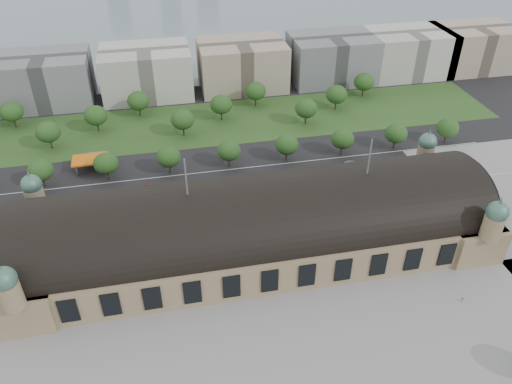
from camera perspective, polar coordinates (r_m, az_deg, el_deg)
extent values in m
plane|color=black|center=(162.90, -0.07, -6.80)|extent=(900.00, 900.00, 0.00)
cube|color=#947E5C|center=(158.96, -0.07, -5.18)|extent=(150.00, 40.00, 12.00)
cube|color=#947E5C|center=(162.78, -24.08, -7.81)|extent=(16.00, 43.00, 12.00)
cube|color=#947E5C|center=(181.70, 21.12, -2.08)|extent=(16.00, 43.00, 12.00)
cylinder|color=black|center=(155.15, -0.07, -3.49)|extent=(144.00, 37.60, 37.60)
cylinder|color=black|center=(159.58, -26.84, -5.85)|extent=(1.20, 32.00, 32.00)
cylinder|color=black|center=(180.47, 23.27, 0.21)|extent=(1.20, 32.00, 32.00)
cylinder|color=#947E5C|center=(173.15, -23.86, -0.71)|extent=(6.00, 6.00, 8.00)
sphere|color=#446D5E|center=(170.27, -24.29, 0.80)|extent=(6.40, 6.40, 6.40)
cone|color=#446D5E|center=(168.26, -24.62, 1.92)|extent=(1.00, 1.00, 2.50)
cylinder|color=#947E5C|center=(191.05, 18.73, 4.02)|extent=(6.00, 6.00, 8.00)
sphere|color=#446D5E|center=(188.44, 19.04, 5.45)|extent=(6.40, 6.40, 6.40)
cone|color=#446D5E|center=(186.63, 19.27, 6.51)|extent=(1.00, 1.00, 2.50)
cylinder|color=#947E5C|center=(141.39, -26.29, -10.49)|extent=(6.00, 6.00, 8.00)
sphere|color=#446D5E|center=(137.85, -26.87, -8.86)|extent=(6.40, 6.40, 6.40)
cylinder|color=#947E5C|center=(162.82, 25.39, -3.60)|extent=(6.00, 6.00, 8.00)
sphere|color=#446D5E|center=(159.75, 25.88, -2.05)|extent=(6.40, 6.40, 6.40)
cone|color=#446D5E|center=(157.61, 26.24, -0.89)|extent=(1.00, 1.00, 2.50)
cylinder|color=#59595B|center=(141.81, -8.02, 1.70)|extent=(0.50, 0.50, 12.00)
cylinder|color=#59595B|center=(153.66, 12.85, 3.95)|extent=(0.50, 0.50, 12.00)
cube|color=gray|center=(136.35, 8.21, -18.32)|extent=(190.00, 48.00, 0.12)
cube|color=black|center=(190.90, -8.27, -0.07)|extent=(260.00, 26.00, 0.10)
cube|color=#2A491D|center=(238.33, -8.19, 7.54)|extent=(300.00, 45.00, 0.10)
cube|color=orange|center=(210.89, -18.44, 3.55)|extent=(14.00, 9.00, 0.70)
cube|color=#59595B|center=(217.30, -17.67, 3.72)|extent=(7.00, 5.00, 3.20)
cylinder|color=#59595B|center=(215.73, -19.70, 3.23)|extent=(0.50, 0.50, 4.40)
cylinder|color=#59595B|center=(214.16, -16.81, 3.60)|extent=(0.50, 0.50, 4.40)
cylinder|color=#59595B|center=(210.29, -19.84, 2.33)|extent=(0.50, 0.50, 4.40)
cylinder|color=#59595B|center=(208.68, -16.88, 2.70)|extent=(0.50, 0.50, 4.40)
cube|color=slate|center=(431.53, -8.56, 20.09)|extent=(700.00, 320.00, 0.08)
cube|color=slate|center=(275.51, -23.00, 11.74)|extent=(45.00, 32.00, 24.00)
cube|color=beige|center=(269.88, -12.40, 13.25)|extent=(45.00, 32.00, 24.00)
cube|color=tan|center=(273.44, -1.61, 14.32)|extent=(45.00, 32.00, 24.00)
cube|color=slate|center=(285.84, 8.65, 14.88)|extent=(45.00, 32.00, 24.00)
cube|color=beige|center=(303.67, 16.97, 15.01)|extent=(45.00, 32.00, 24.00)
cube|color=tan|center=(323.98, 23.49, 14.89)|extent=(45.00, 32.00, 24.00)
cylinder|color=#2D2116|center=(207.77, -23.07, 1.09)|extent=(0.70, 0.70, 4.32)
ellipsoid|color=#234619|center=(205.11, -23.40, 2.31)|extent=(9.60, 9.60, 8.16)
cylinder|color=#2D2116|center=(203.60, -16.53, 1.89)|extent=(0.70, 0.70, 4.32)
ellipsoid|color=#234619|center=(200.89, -16.78, 3.15)|extent=(9.60, 9.60, 8.16)
cylinder|color=#2D2116|center=(202.22, -9.80, 2.69)|extent=(0.70, 0.70, 4.32)
ellipsoid|color=#234619|center=(199.49, -9.95, 3.97)|extent=(9.60, 9.60, 8.16)
cylinder|color=#2D2116|center=(203.68, -3.07, 3.46)|extent=(0.70, 0.70, 4.32)
ellipsoid|color=#234619|center=(200.97, -3.12, 4.74)|extent=(9.60, 9.60, 8.16)
cylinder|color=#2D2116|center=(207.92, 3.49, 4.16)|extent=(0.70, 0.70, 4.32)
ellipsoid|color=#234619|center=(205.26, 3.54, 5.42)|extent=(9.60, 9.60, 8.16)
cylinder|color=#2D2116|center=(214.77, 9.72, 4.77)|extent=(0.70, 0.70, 4.32)
ellipsoid|color=#234619|center=(212.20, 9.86, 6.00)|extent=(9.60, 9.60, 8.16)
cylinder|color=#2D2116|center=(223.99, 15.51, 5.28)|extent=(0.70, 0.70, 4.32)
ellipsoid|color=#234619|center=(221.53, 15.72, 6.47)|extent=(9.60, 9.60, 8.16)
cylinder|color=#2D2116|center=(235.31, 20.80, 5.71)|extent=(0.70, 0.70, 4.32)
ellipsoid|color=#234619|center=(232.97, 21.06, 6.84)|extent=(9.60, 9.60, 8.16)
cylinder|color=#2D2116|center=(258.69, -25.84, 7.13)|extent=(0.70, 0.70, 4.68)
ellipsoid|color=#234619|center=(256.39, -26.17, 8.25)|extent=(10.40, 10.40, 8.84)
cylinder|color=#2D2116|center=(233.33, -22.37, 5.12)|extent=(0.70, 0.70, 4.68)
ellipsoid|color=#234619|center=(230.78, -22.68, 6.35)|extent=(10.40, 10.40, 8.84)
cylinder|color=#2D2116|center=(240.71, -17.61, 7.11)|extent=(0.70, 0.70, 4.68)
ellipsoid|color=#234619|center=(238.24, -17.85, 8.32)|extent=(10.40, 10.40, 8.84)
cylinder|color=#2D2116|center=(249.91, -13.13, 8.92)|extent=(0.70, 0.70, 4.68)
ellipsoid|color=#234619|center=(247.53, -13.30, 10.10)|extent=(10.40, 10.40, 8.84)
cylinder|color=#2D2116|center=(228.34, -8.27, 6.90)|extent=(0.70, 0.70, 4.68)
ellipsoid|color=#234619|center=(225.74, -8.39, 8.18)|extent=(10.40, 10.40, 8.84)
cylinder|color=#2D2116|center=(240.43, -3.96, 8.70)|extent=(0.70, 0.70, 4.68)
ellipsoid|color=#234619|center=(237.96, -4.02, 9.94)|extent=(10.40, 10.40, 8.84)
cylinder|color=#2D2116|center=(253.94, -0.05, 10.28)|extent=(0.70, 0.70, 4.68)
ellipsoid|color=#234619|center=(251.60, -0.06, 11.47)|extent=(10.40, 10.40, 8.84)
cylinder|color=#2D2116|center=(237.36, 5.67, 8.25)|extent=(0.70, 0.70, 4.68)
ellipsoid|color=#234619|center=(234.85, 5.75, 9.49)|extent=(10.40, 10.40, 8.84)
cylinder|color=#2D2116|center=(253.32, 9.08, 9.77)|extent=(0.70, 0.70, 4.68)
ellipsoid|color=#234619|center=(250.98, 9.20, 10.95)|extent=(10.40, 10.40, 8.84)
cylinder|color=#2D2116|center=(270.22, 12.10, 11.08)|extent=(0.70, 0.70, 4.68)
ellipsoid|color=#234619|center=(268.02, 12.25, 12.20)|extent=(10.40, 10.40, 8.84)
imported|color=black|center=(189.75, -15.15, -1.06)|extent=(4.81, 2.67, 1.27)
imported|color=maroon|center=(195.50, -12.06, 0.67)|extent=(5.28, 2.25, 1.52)
imported|color=#182744|center=(186.01, -4.68, -0.58)|extent=(4.15, 1.97, 1.37)
imported|color=#4F5056|center=(209.18, 10.67, 3.32)|extent=(4.66, 1.81, 1.51)
imported|color=silver|center=(215.37, 22.19, 2.11)|extent=(5.44, 2.88, 1.46)
imported|color=black|center=(182.59, -23.50, -4.62)|extent=(5.02, 3.36, 1.56)
imported|color=maroon|center=(182.24, -21.23, -4.11)|extent=(5.40, 4.44, 1.37)
imported|color=#181F45|center=(182.19, -18.41, -3.39)|extent=(5.55, 3.82, 1.49)
imported|color=#54565B|center=(183.15, -22.18, -4.09)|extent=(5.20, 3.60, 1.65)
imported|color=silver|center=(179.88, -10.30, -2.48)|extent=(4.98, 3.57, 1.56)
imported|color=#94989D|center=(176.79, -10.46, -3.31)|extent=(5.03, 4.07, 1.27)
imported|color=black|center=(176.90, -11.36, -3.39)|extent=(5.05, 4.32, 1.39)
imported|color=#A8241B|center=(185.42, -2.80, -0.21)|extent=(12.70, 3.17, 3.53)
imported|color=silver|center=(183.79, 0.88, -0.49)|extent=(13.55, 3.74, 3.74)
imported|color=#BCB5AE|center=(193.88, 9.55, 0.99)|extent=(11.95, 2.95, 3.32)
imported|color=gray|center=(158.57, 22.54, -11.28)|extent=(0.82, 0.56, 1.56)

